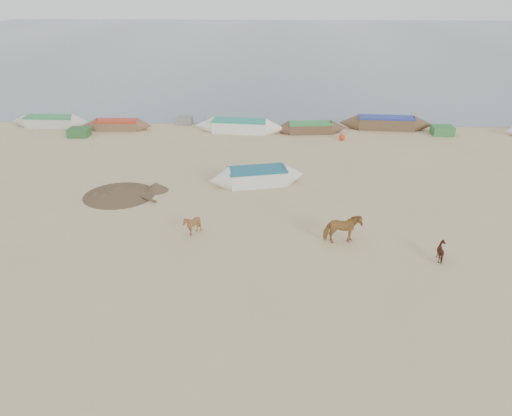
{
  "coord_description": "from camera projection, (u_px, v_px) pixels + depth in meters",
  "views": [
    {
      "loc": [
        0.88,
        -16.14,
        10.14
      ],
      "look_at": [
        0.0,
        4.0,
        1.0
      ],
      "focal_mm": 35.0,
      "sensor_mm": 36.0,
      "label": 1
    }
  ],
  "objects": [
    {
      "name": "debris_pile",
      "position": [
        119.0,
        191.0,
        25.93
      ],
      "size": [
        4.87,
        4.87,
        0.49
      ],
      "primitive_type": "cone",
      "rotation": [
        0.0,
        0.0,
        0.39
      ],
      "color": "brown",
      "rests_on": "ground"
    },
    {
      "name": "cow_adult",
      "position": [
        342.0,
        229.0,
        21.01
      ],
      "size": [
        1.65,
        0.95,
        1.31
      ],
      "primitive_type": "imported",
      "rotation": [
        0.0,
        0.0,
        1.73
      ],
      "color": "olive",
      "rests_on": "ground"
    },
    {
      "name": "near_canoe",
      "position": [
        257.0,
        177.0,
        27.24
      ],
      "size": [
        5.48,
        2.69,
        0.92
      ],
      "primitive_type": null,
      "rotation": [
        0.0,
        0.0,
        0.25
      ],
      "color": "silver",
      "rests_on": "ground"
    },
    {
      "name": "sea",
      "position": [
        274.0,
        42.0,
        93.52
      ],
      "size": [
        160.0,
        160.0,
        0.0
      ],
      "primitive_type": "plane",
      "color": "slate",
      "rests_on": "ground"
    },
    {
      "name": "waterline_canoes",
      "position": [
        266.0,
        125.0,
        37.13
      ],
      "size": [
        55.21,
        3.71,
        0.96
      ],
      "color": "brown",
      "rests_on": "ground"
    },
    {
      "name": "calf_right",
      "position": [
        443.0,
        252.0,
        19.81
      ],
      "size": [
        0.84,
        0.9,
        0.74
      ],
      "primitive_type": "imported",
      "rotation": [
        0.0,
        0.0,
        1.91
      ],
      "color": "#53251B",
      "rests_on": "ground"
    },
    {
      "name": "ground",
      "position": [
        251.0,
        275.0,
        18.91
      ],
      "size": [
        140.0,
        140.0,
        0.0
      ],
      "primitive_type": "plane",
      "color": "tan",
      "rests_on": "ground"
    },
    {
      "name": "calf_front",
      "position": [
        192.0,
        225.0,
        21.79
      ],
      "size": [
        1.03,
        0.96,
        0.95
      ],
      "primitive_type": "imported",
      "rotation": [
        0.0,
        0.0,
        -1.31
      ],
      "color": "brown",
      "rests_on": "ground"
    },
    {
      "name": "beach_clutter",
      "position": [
        321.0,
        129.0,
        36.68
      ],
      "size": [
        46.16,
        4.96,
        0.64
      ],
      "color": "#295D2B",
      "rests_on": "ground"
    }
  ]
}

